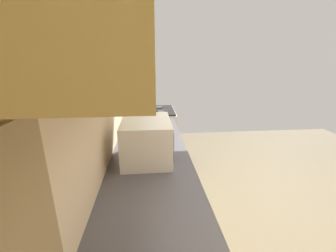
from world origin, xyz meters
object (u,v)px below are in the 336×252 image
(microwave, at_px, (147,140))
(kettle, at_px, (152,117))
(bowl, at_px, (153,132))
(oven_range, at_px, (152,140))

(microwave, xyz_separation_m, kettle, (0.85, -0.06, -0.07))
(bowl, distance_m, kettle, 0.33)
(oven_range, distance_m, bowl, 1.06)
(oven_range, xyz_separation_m, bowl, (-0.96, -0.00, 0.46))
(bowl, xyz_separation_m, kettle, (0.32, 0.00, 0.06))
(bowl, bearing_deg, microwave, 173.99)
(microwave, xyz_separation_m, bowl, (0.53, -0.06, -0.13))
(bowl, bearing_deg, oven_range, 0.13)
(microwave, distance_m, bowl, 0.55)
(oven_range, distance_m, kettle, 0.82)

